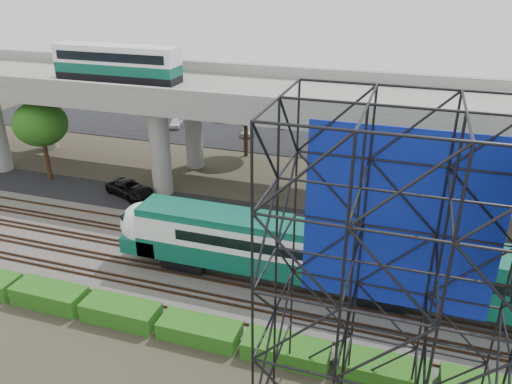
% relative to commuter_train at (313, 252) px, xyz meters
% --- Properties ---
extents(ground, '(140.00, 140.00, 0.00)m').
position_rel_commuter_train_xyz_m(ground, '(-5.98, -2.00, -2.88)').
color(ground, '#474233').
rests_on(ground, ground).
extents(ballast_bed, '(90.00, 12.00, 0.20)m').
position_rel_commuter_train_xyz_m(ballast_bed, '(-5.98, 0.00, -2.78)').
color(ballast_bed, slate).
rests_on(ballast_bed, ground).
extents(service_road, '(90.00, 5.00, 0.08)m').
position_rel_commuter_train_xyz_m(service_road, '(-5.98, 8.50, -2.84)').
color(service_road, black).
rests_on(service_road, ground).
extents(parking_lot, '(90.00, 18.00, 0.08)m').
position_rel_commuter_train_xyz_m(parking_lot, '(-5.98, 32.00, -2.84)').
color(parking_lot, black).
rests_on(parking_lot, ground).
extents(harbor_water, '(140.00, 40.00, 0.03)m').
position_rel_commuter_train_xyz_m(harbor_water, '(-5.98, 54.00, -2.87)').
color(harbor_water, '#42586C').
rests_on(harbor_water, ground).
extents(rail_tracks, '(90.00, 9.52, 0.16)m').
position_rel_commuter_train_xyz_m(rail_tracks, '(-5.98, -0.00, -2.60)').
color(rail_tracks, '#472D1E').
rests_on(rail_tracks, ballast_bed).
extents(commuter_train, '(29.30, 3.06, 4.30)m').
position_rel_commuter_train_xyz_m(commuter_train, '(0.00, 0.00, 0.00)').
color(commuter_train, black).
rests_on(commuter_train, rail_tracks).
extents(overpass, '(80.00, 12.00, 12.40)m').
position_rel_commuter_train_xyz_m(overpass, '(-7.13, 14.00, 5.33)').
color(overpass, '#9E9B93').
rests_on(overpass, ground).
extents(scaffold_tower, '(9.36, 6.36, 15.00)m').
position_rel_commuter_train_xyz_m(scaffold_tower, '(4.89, -9.98, 4.59)').
color(scaffold_tower, black).
rests_on(scaffold_tower, ground).
extents(hedge_strip, '(34.60, 1.80, 1.20)m').
position_rel_commuter_train_xyz_m(hedge_strip, '(-4.98, -6.30, -2.32)').
color(hedge_strip, '#1B4E11').
rests_on(hedge_strip, ground).
extents(trees, '(40.94, 16.94, 7.69)m').
position_rel_commuter_train_xyz_m(trees, '(-10.65, 14.17, 2.69)').
color(trees, '#382314').
rests_on(trees, ground).
extents(suv, '(5.36, 3.89, 1.36)m').
position_rel_commuter_train_xyz_m(suv, '(-18.53, 8.99, -2.12)').
color(suv, black).
rests_on(suv, service_road).
extents(parked_cars, '(37.18, 9.26, 1.23)m').
position_rel_commuter_train_xyz_m(parked_cars, '(-5.67, 31.64, -2.24)').
color(parked_cars, silver).
rests_on(parked_cars, parking_lot).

